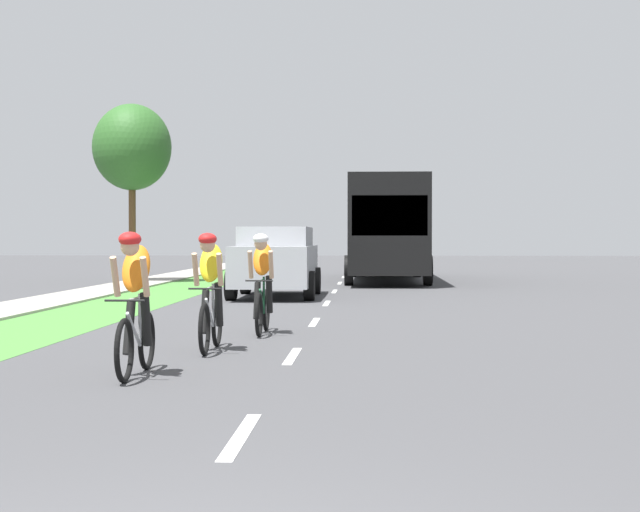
# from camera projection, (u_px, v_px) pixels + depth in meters

# --- Properties ---
(ground_plane) EXTENTS (120.00, 120.00, 0.00)m
(ground_plane) POSITION_uv_depth(u_px,v_px,m) (329.00, 300.00, 23.89)
(ground_plane) COLOR #424244
(grass_verge) EXTENTS (2.20, 70.00, 0.01)m
(grass_verge) POSITION_uv_depth(u_px,v_px,m) (140.00, 300.00, 24.12)
(grass_verge) COLOR #478438
(grass_verge) RESTS_ON ground_plane
(sidewalk_concrete) EXTENTS (1.67, 70.00, 0.10)m
(sidewalk_concrete) POSITION_uv_depth(u_px,v_px,m) (61.00, 299.00, 24.22)
(sidewalk_concrete) COLOR #9E998E
(sidewalk_concrete) RESTS_ON ground_plane
(lane_markings_center) EXTENTS (0.12, 52.71, 0.01)m
(lane_markings_center) POSITION_uv_depth(u_px,v_px,m) (334.00, 291.00, 27.89)
(lane_markings_center) COLOR white
(lane_markings_center) RESTS_ON ground_plane
(cyclist_lead) EXTENTS (0.42, 1.72, 1.58)m
(cyclist_lead) POSITION_uv_depth(u_px,v_px,m) (135.00, 302.00, 10.77)
(cyclist_lead) COLOR black
(cyclist_lead) RESTS_ON ground_plane
(cyclist_trailing) EXTENTS (0.42, 1.72, 1.58)m
(cyclist_trailing) POSITION_uv_depth(u_px,v_px,m) (210.00, 290.00, 13.17)
(cyclist_trailing) COLOR black
(cyclist_trailing) RESTS_ON ground_plane
(cyclist_distant) EXTENTS (0.42, 1.72, 1.58)m
(cyclist_distant) POSITION_uv_depth(u_px,v_px,m) (262.00, 282.00, 15.53)
(cyclist_distant) COLOR black
(cyclist_distant) RESTS_ON ground_plane
(suv_silver) EXTENTS (2.15, 4.70, 1.79)m
(suv_silver) POSITION_uv_depth(u_px,v_px,m) (276.00, 260.00, 25.27)
(suv_silver) COLOR #A5A8AD
(suv_silver) RESTS_ON ground_plane
(bus_black) EXTENTS (2.78, 11.60, 3.48)m
(bus_black) POSITION_uv_depth(u_px,v_px,m) (386.00, 225.00, 35.07)
(bus_black) COLOR black
(bus_black) RESTS_ON ground_plane
(sedan_white) EXTENTS (1.98, 4.30, 1.52)m
(sedan_white) POSITION_uv_depth(u_px,v_px,m) (385.00, 252.00, 52.72)
(sedan_white) COLOR silver
(sedan_white) RESTS_ON ground_plane
(street_tree_near) EXTENTS (2.68, 2.68, 6.08)m
(street_tree_near) POSITION_uv_depth(u_px,v_px,m) (132.00, 148.00, 33.66)
(street_tree_near) COLOR brown
(street_tree_near) RESTS_ON ground_plane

